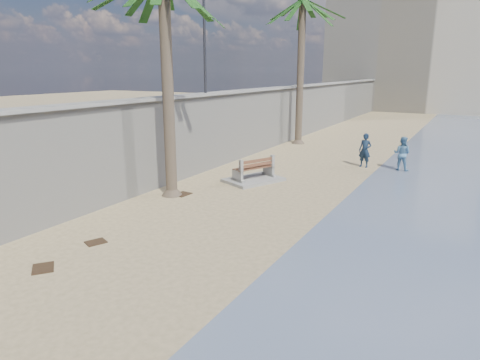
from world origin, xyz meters
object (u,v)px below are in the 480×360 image
at_px(bench_far, 254,172).
at_px(person_a, 365,148).
at_px(person_b, 402,152).
at_px(palm_back, 303,3).

relative_size(bench_far, person_a, 1.47).
bearing_deg(bench_far, person_a, 55.93).
xyz_separation_m(bench_far, person_b, (5.16, 5.27, 0.46)).
xyz_separation_m(palm_back, person_b, (7.12, -4.81, -7.64)).
bearing_deg(palm_back, person_a, -42.39).
relative_size(bench_far, person_b, 1.56).
bearing_deg(person_a, bench_far, -115.62).
bearing_deg(person_b, bench_far, 50.28).
bearing_deg(bench_far, palm_back, 101.04).
bearing_deg(palm_back, person_b, -34.05).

